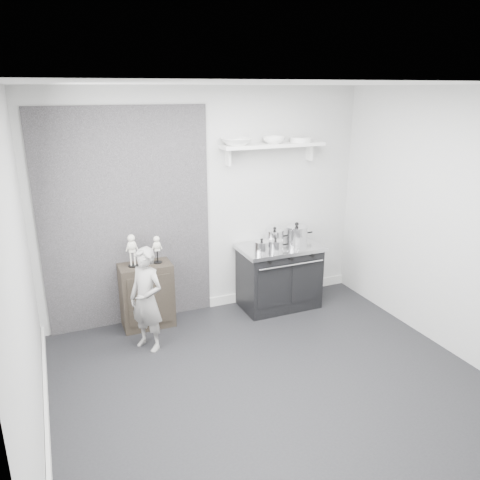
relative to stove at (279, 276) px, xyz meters
name	(u,v)px	position (x,y,z in m)	size (l,w,h in m)	color
ground	(272,384)	(-0.83, -1.48, -0.41)	(4.00, 4.00, 0.00)	black
room_shell	(259,214)	(-0.92, -1.33, 1.23)	(4.02, 3.62, 2.71)	#B8B8B5
wall_shelf	(273,146)	(-0.03, 0.20, 1.60)	(1.30, 0.26, 0.24)	silver
stove	(279,276)	(0.00, 0.00, 0.00)	(1.01, 0.63, 0.81)	black
side_cabinet	(147,295)	(-1.65, 0.13, -0.03)	(0.59, 0.34, 0.76)	black
child	(147,299)	(-1.75, -0.37, 0.16)	(0.41, 0.27, 1.13)	gray
pot_front_left	(262,247)	(-0.31, -0.12, 0.47)	(0.28, 0.19, 0.17)	silver
pot_back_left	(275,237)	(-0.02, 0.11, 0.49)	(0.32, 0.23, 0.22)	silver
pot_back_right	(296,234)	(0.28, 0.09, 0.50)	(0.38, 0.29, 0.25)	silver
pot_front_center	(275,245)	(-0.13, -0.13, 0.47)	(0.27, 0.19, 0.16)	silver
skeleton_full	(132,248)	(-1.78, 0.13, 0.57)	(0.12, 0.08, 0.43)	beige
skeleton_torso	(157,248)	(-1.50, 0.13, 0.54)	(0.10, 0.07, 0.37)	beige
bowl_large	(236,142)	(-0.51, 0.19, 1.67)	(0.34, 0.34, 0.08)	white
bowl_small	(274,140)	(-0.02, 0.19, 1.67)	(0.26, 0.26, 0.08)	white
plate_stack	(301,140)	(0.35, 0.19, 1.66)	(0.27, 0.27, 0.06)	silver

